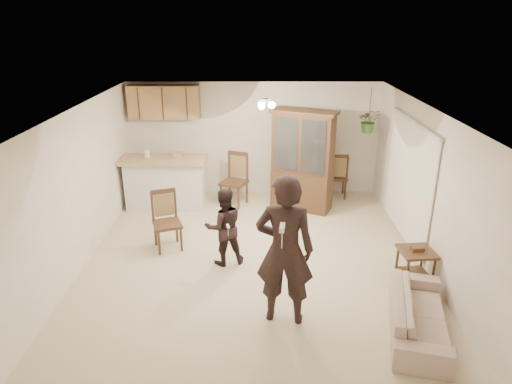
{
  "coord_description": "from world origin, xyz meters",
  "views": [
    {
      "loc": [
        0.06,
        -6.6,
        3.82
      ],
      "look_at": [
        0.05,
        0.4,
        1.1
      ],
      "focal_mm": 32.0,
      "sensor_mm": 36.0,
      "label": 1
    }
  ],
  "objects_px": {
    "chair_hutch_left": "(234,191)",
    "chair_hutch_right": "(336,184)",
    "adult": "(284,259)",
    "side_table": "(415,266)",
    "sofa": "(420,307)",
    "child": "(224,225)",
    "chair_bar": "(168,233)",
    "china_hutch": "(302,161)"
  },
  "relations": [
    {
      "from": "chair_hutch_left",
      "to": "chair_hutch_right",
      "type": "relative_size",
      "value": 1.09
    },
    {
      "from": "adult",
      "to": "chair_hutch_right",
      "type": "height_order",
      "value": "adult"
    },
    {
      "from": "adult",
      "to": "side_table",
      "type": "distance_m",
      "value": 2.3
    },
    {
      "from": "chair_hutch_left",
      "to": "chair_hutch_right",
      "type": "bearing_deg",
      "value": 36.11
    },
    {
      "from": "sofa",
      "to": "chair_hutch_left",
      "type": "height_order",
      "value": "chair_hutch_left"
    },
    {
      "from": "child",
      "to": "side_table",
      "type": "height_order",
      "value": "child"
    },
    {
      "from": "chair_bar",
      "to": "chair_hutch_left",
      "type": "distance_m",
      "value": 2.24
    },
    {
      "from": "chair_hutch_left",
      "to": "chair_hutch_right",
      "type": "xyz_separation_m",
      "value": [
        2.26,
        0.48,
        -0.03
      ]
    },
    {
      "from": "china_hutch",
      "to": "chair_bar",
      "type": "xyz_separation_m",
      "value": [
        -2.48,
        -1.81,
        -0.73
      ]
    },
    {
      "from": "adult",
      "to": "sofa",
      "type": "bearing_deg",
      "value": 179.24
    },
    {
      "from": "sofa",
      "to": "china_hutch",
      "type": "distance_m",
      "value": 4.26
    },
    {
      "from": "adult",
      "to": "china_hutch",
      "type": "relative_size",
      "value": 0.87
    },
    {
      "from": "adult",
      "to": "chair_hutch_right",
      "type": "relative_size",
      "value": 1.74
    },
    {
      "from": "child",
      "to": "chair_bar",
      "type": "distance_m",
      "value": 1.19
    },
    {
      "from": "adult",
      "to": "side_table",
      "type": "xyz_separation_m",
      "value": [
        2.03,
        0.89,
        -0.62
      ]
    },
    {
      "from": "sofa",
      "to": "chair_hutch_left",
      "type": "bearing_deg",
      "value": 45.42
    },
    {
      "from": "china_hutch",
      "to": "sofa",
      "type": "bearing_deg",
      "value": -49.46
    },
    {
      "from": "chair_bar",
      "to": "chair_hutch_left",
      "type": "height_order",
      "value": "chair_hutch_left"
    },
    {
      "from": "sofa",
      "to": "adult",
      "type": "height_order",
      "value": "adult"
    },
    {
      "from": "sofa",
      "to": "china_hutch",
      "type": "xyz_separation_m",
      "value": [
        -1.14,
        4.05,
        0.66
      ]
    },
    {
      "from": "sofa",
      "to": "adult",
      "type": "distance_m",
      "value": 1.82
    },
    {
      "from": "sofa",
      "to": "china_hutch",
      "type": "height_order",
      "value": "china_hutch"
    },
    {
      "from": "side_table",
      "to": "chair_hutch_left",
      "type": "relative_size",
      "value": 0.54
    },
    {
      "from": "sofa",
      "to": "chair_hutch_right",
      "type": "height_order",
      "value": "chair_hutch_right"
    },
    {
      "from": "side_table",
      "to": "chair_hutch_left",
      "type": "height_order",
      "value": "chair_hutch_left"
    },
    {
      "from": "child",
      "to": "sofa",
      "type": "bearing_deg",
      "value": 130.01
    },
    {
      "from": "chair_hutch_left",
      "to": "side_table",
      "type": "bearing_deg",
      "value": -22.86
    },
    {
      "from": "adult",
      "to": "child",
      "type": "distance_m",
      "value": 1.74
    },
    {
      "from": "side_table",
      "to": "chair_bar",
      "type": "height_order",
      "value": "chair_bar"
    },
    {
      "from": "sofa",
      "to": "side_table",
      "type": "distance_m",
      "value": 1.2
    },
    {
      "from": "sofa",
      "to": "chair_bar",
      "type": "relative_size",
      "value": 1.81
    },
    {
      "from": "sofa",
      "to": "child",
      "type": "bearing_deg",
      "value": 70.22
    },
    {
      "from": "child",
      "to": "side_table",
      "type": "xyz_separation_m",
      "value": [
        2.91,
        -0.6,
        -0.39
      ]
    },
    {
      "from": "chair_bar",
      "to": "chair_hutch_left",
      "type": "relative_size",
      "value": 0.92
    },
    {
      "from": "child",
      "to": "chair_hutch_left",
      "type": "xyz_separation_m",
      "value": [
        0.04,
        2.47,
        -0.36
      ]
    },
    {
      "from": "chair_hutch_right",
      "to": "chair_hutch_left",
      "type": "bearing_deg",
      "value": 15.57
    },
    {
      "from": "chair_bar",
      "to": "china_hutch",
      "type": "bearing_deg",
      "value": 15.23
    },
    {
      "from": "chair_bar",
      "to": "chair_hutch_right",
      "type": "relative_size",
      "value": 1.0
    },
    {
      "from": "child",
      "to": "side_table",
      "type": "bearing_deg",
      "value": 152.37
    },
    {
      "from": "sofa",
      "to": "child",
      "type": "xyz_separation_m",
      "value": [
        -2.6,
        1.75,
        0.31
      ]
    },
    {
      "from": "sofa",
      "to": "side_table",
      "type": "height_order",
      "value": "sofa"
    },
    {
      "from": "child",
      "to": "chair_bar",
      "type": "xyz_separation_m",
      "value": [
        -1.02,
        0.5,
        -0.38
      ]
    }
  ]
}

